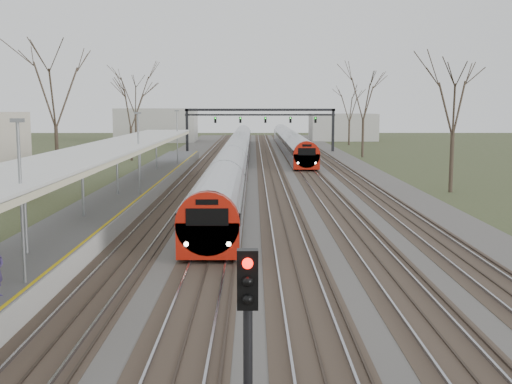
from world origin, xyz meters
TOP-DOWN VIEW (x-y plane):
  - track_bed at (0.26, 55.00)m, footprint 24.00×160.00m
  - platform at (-9.05, 37.50)m, footprint 3.50×69.00m
  - canopy at (-9.05, 32.99)m, footprint 4.10×50.00m
  - signal_gantry at (0.29, 84.99)m, footprint 21.00×0.59m
  - tree_west_far at (-17.00, 48.00)m, footprint 5.50×5.50m
  - tree_east_far at (14.00, 42.00)m, footprint 5.00×5.00m
  - train_near at (-2.50, 64.78)m, footprint 2.62×90.21m
  - train_far at (4.50, 86.54)m, footprint 2.62×60.21m
  - signal_post at (-0.75, 5.09)m, footprint 0.35×0.45m

SIDE VIEW (x-z plane):
  - track_bed at x=0.26m, z-range -0.05..0.17m
  - platform at x=-9.05m, z-range 0.00..1.00m
  - train_near at x=-2.50m, z-range -0.05..3.00m
  - train_far at x=4.50m, z-range -0.05..3.00m
  - signal_post at x=-0.75m, z-range 0.67..4.77m
  - canopy at x=-9.05m, z-range 2.37..5.48m
  - signal_gantry at x=0.29m, z-range 1.87..7.95m
  - tree_east_far at x=14.00m, z-range 2.14..12.44m
  - tree_west_far at x=-17.00m, z-range 2.35..13.68m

